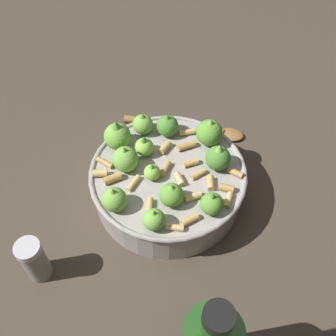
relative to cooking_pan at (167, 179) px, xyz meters
name	(u,v)px	position (x,y,z in m)	size (l,w,h in m)	color
ground_plane	(168,194)	(0.00, 0.00, -0.04)	(2.40, 2.40, 0.00)	#42382D
cooking_pan	(167,179)	(0.00, 0.00, 0.00)	(0.27, 0.27, 0.13)	#9E9993
pepper_shaker	(34,260)	(0.21, -0.13, 0.00)	(0.04, 0.04, 0.09)	gray
wooden_spoon	(190,128)	(-0.16, -0.02, -0.04)	(0.07, 0.25, 0.02)	olive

